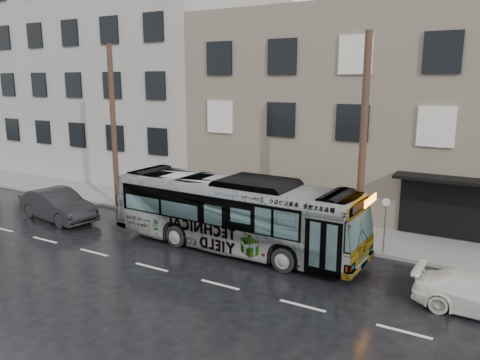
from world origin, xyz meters
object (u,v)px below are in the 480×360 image
object	(u,v)px
utility_pole_rear	(114,127)
sign_post	(385,225)
bus	(234,213)
utility_pole_front	(363,144)
dark_sedan	(58,205)

from	to	relation	value
utility_pole_rear	sign_post	xyz separation A→B (m)	(15.10, 0.00, -3.30)
sign_post	bus	xyz separation A→B (m)	(-5.90, -2.34, 0.26)
utility_pole_rear	utility_pole_front	bearing A→B (deg)	0.00
dark_sedan	bus	bearing A→B (deg)	-76.60
utility_pole_front	utility_pole_rear	xyz separation A→B (m)	(-14.00, 0.00, 0.00)
utility_pole_rear	bus	world-z (taller)	utility_pole_rear
dark_sedan	utility_pole_rear	bearing A→B (deg)	-8.39
dark_sedan	utility_pole_front	bearing A→B (deg)	-69.66
utility_pole_front	bus	xyz separation A→B (m)	(-4.80, -2.34, -3.04)
sign_post	bus	bearing A→B (deg)	-158.39
utility_pole_front	utility_pole_rear	bearing A→B (deg)	180.00
utility_pole_rear	dark_sedan	bearing A→B (deg)	-106.14
utility_pole_front	dark_sedan	xyz separation A→B (m)	(-14.97, -3.34, -3.83)
bus	dark_sedan	world-z (taller)	bus
utility_pole_rear	bus	bearing A→B (deg)	-14.25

